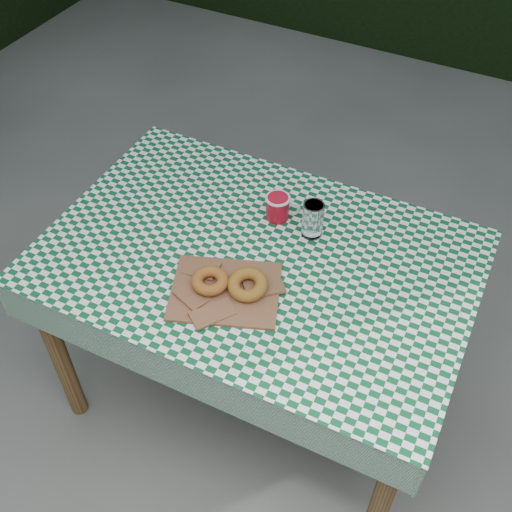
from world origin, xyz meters
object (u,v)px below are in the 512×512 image
(table, at_px, (257,333))
(coffee_mug, at_px, (278,207))
(paper_bag, at_px, (225,290))
(drinking_glass, at_px, (313,219))

(table, xyz_separation_m, coffee_mug, (-0.02, 0.18, 0.42))
(paper_bag, height_order, drinking_glass, drinking_glass)
(paper_bag, bearing_deg, table, 84.98)
(table, distance_m, drinking_glass, 0.48)
(coffee_mug, xyz_separation_m, drinking_glass, (0.13, -0.02, 0.02))
(table, height_order, coffee_mug, coffee_mug)
(table, height_order, paper_bag, paper_bag)
(paper_bag, xyz_separation_m, drinking_glass, (0.12, 0.33, 0.05))
(paper_bag, distance_m, coffee_mug, 0.35)
(drinking_glass, bearing_deg, paper_bag, -110.29)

